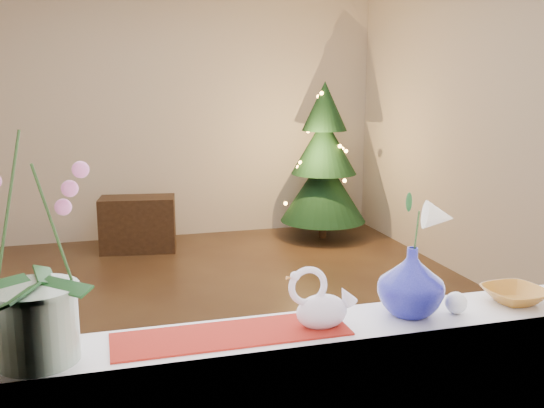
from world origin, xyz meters
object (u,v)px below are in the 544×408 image
at_px(amber_dish, 515,296).
at_px(xmas_tree, 324,161).
at_px(blue_vase, 411,276).
at_px(side_table, 138,224).
at_px(paperweight, 456,303).
at_px(orchid_pot, 30,237).
at_px(swan, 322,299).

xyz_separation_m(amber_dish, xmas_tree, (0.94, 4.31, -0.11)).
xyz_separation_m(blue_vase, amber_dish, (0.40, 0.00, -0.11)).
relative_size(xmas_tree, side_table, 2.30).
bearing_deg(amber_dish, paperweight, -172.25).
distance_m(blue_vase, xmas_tree, 4.52).
relative_size(orchid_pot, paperweight, 9.63).
bearing_deg(xmas_tree, blue_vase, -107.20).
bearing_deg(orchid_pot, paperweight, -0.38).
height_order(swan, amber_dish, swan).
height_order(swan, paperweight, swan).
bearing_deg(xmas_tree, swan, -110.78).
height_order(swan, xmas_tree, xmas_tree).
bearing_deg(paperweight, amber_dish, 7.75).
bearing_deg(paperweight, xmas_tree, 74.71).
distance_m(orchid_pot, blue_vase, 1.14).
relative_size(blue_vase, side_table, 0.35).
bearing_deg(side_table, xmas_tree, 7.99).
height_order(orchid_pot, blue_vase, orchid_pot).
bearing_deg(xmas_tree, amber_dish, -102.29).
bearing_deg(orchid_pot, side_table, 83.37).
xyz_separation_m(paperweight, side_table, (-0.76, 4.37, -0.68)).
relative_size(swan, paperweight, 3.07).
height_order(paperweight, side_table, paperweight).
xyz_separation_m(paperweight, xmas_tree, (1.19, 4.35, -0.12)).
bearing_deg(amber_dish, blue_vase, -179.99).
bearing_deg(side_table, paperweight, -71.57).
distance_m(swan, blue_vase, 0.31).
bearing_deg(blue_vase, amber_dish, 0.01).
bearing_deg(orchid_pot, amber_dish, 0.96).
bearing_deg(xmas_tree, side_table, 179.40).
relative_size(paperweight, side_table, 0.10).
bearing_deg(side_table, orchid_pot, -88.04).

